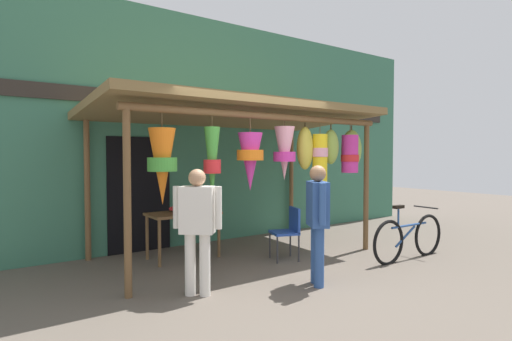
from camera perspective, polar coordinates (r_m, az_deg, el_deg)
The scene contains 9 objects.
ground_plane at distance 5.69m, azimuth 0.60°, elevation -15.00°, with size 30.00×30.00×0.00m, color #60564C.
shop_facade at distance 7.66m, azimuth -10.64°, elevation 5.62°, with size 12.48×0.29×4.29m.
market_stall_canopy at distance 6.50m, azimuth -1.41°, elevation 6.03°, with size 4.74×2.56×2.52m.
display_table at distance 6.65m, azimuth -10.33°, elevation -6.70°, with size 1.12×0.63×0.75m.
flower_heap_on_table at distance 6.69m, azimuth -9.66°, elevation -5.28°, with size 0.62×0.43×0.12m.
folding_chair at distance 6.51m, azimuth 4.67°, elevation -8.25°, with size 0.50×0.50×0.84m.
parked_bicycle at distance 6.99m, azimuth 20.99°, elevation -8.95°, with size 1.75×0.44×0.92m.
vendor_in_orange at distance 4.85m, azimuth -8.38°, elevation -7.25°, with size 0.47×0.43×1.52m.
customer_foreground at distance 5.23m, azimuth 8.78°, elevation -6.32°, with size 0.39×0.52×1.55m.
Camera 1 is at (-3.17, -4.42, 1.68)m, focal length 28.02 mm.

